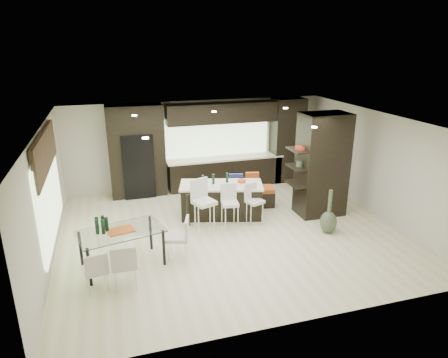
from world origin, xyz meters
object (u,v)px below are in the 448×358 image
object	(u,v)px
floor_vase	(329,212)
stool_mid	(230,211)
kitchen_island	(221,200)
chair_end	(178,240)
stool_right	(255,209)
stool_left	(204,212)
chair_near	(125,267)
bench	(249,197)
dining_table	(122,248)
chair_far	(96,272)

from	to	relation	value
floor_vase	stool_mid	bearing A→B (deg)	156.99
kitchen_island	chair_end	xyz separation A→B (m)	(-1.49, -1.84, -0.02)
stool_right	floor_vase	xyz separation A→B (m)	(1.54, -0.94, 0.12)
stool_left	chair_near	distance (m)	2.69
bench	chair_end	xyz separation A→B (m)	(-2.43, -2.28, 0.15)
kitchen_island	stool_left	distance (m)	1.03
dining_table	stool_mid	bearing A→B (deg)	8.93
stool_right	bench	size ratio (longest dim) A/B	0.61
stool_right	stool_left	bearing A→B (deg)	161.38
stool_right	dining_table	bearing A→B (deg)	177.88
kitchen_island	bench	size ratio (longest dim) A/B	1.52
kitchen_island	stool_mid	bearing A→B (deg)	-74.83
dining_table	kitchen_island	bearing A→B (deg)	21.46
stool_mid	bench	size ratio (longest dim) A/B	0.64
stool_right	floor_vase	distance (m)	1.81
kitchen_island	floor_vase	size ratio (longest dim) A/B	1.94
floor_vase	dining_table	world-z (taller)	floor_vase
stool_right	chair_far	distance (m)	4.22
stool_left	bench	xyz separation A→B (m)	(1.59, 1.24, -0.26)
chair_far	stool_right	bearing A→B (deg)	14.38
stool_left	stool_mid	size ratio (longest dim) A/B	1.18
bench	floor_vase	world-z (taller)	floor_vase
chair_far	kitchen_island	bearing A→B (deg)	27.95
stool_mid	dining_table	distance (m)	2.84
floor_vase	bench	bearing A→B (deg)	120.48
stool_right	bench	world-z (taller)	stool_right
bench	chair_far	xyz separation A→B (m)	(-4.08, -3.04, 0.12)
floor_vase	chair_end	xyz separation A→B (m)	(-3.68, -0.15, -0.13)
stool_left	stool_mid	xyz separation A→B (m)	(0.65, 0.04, -0.08)
floor_vase	chair_far	world-z (taller)	floor_vase
chair_near	chair_far	world-z (taller)	chair_near
stool_right	chair_end	xyz separation A→B (m)	(-2.14, -1.09, -0.01)
chair_far	chair_end	size ratio (longest dim) A/B	0.91
stool_mid	chair_end	bearing A→B (deg)	-137.27
stool_mid	stool_right	distance (m)	0.65
chair_near	stool_right	bearing A→B (deg)	31.27
kitchen_island	stool_right	world-z (taller)	kitchen_island
stool_left	stool_right	distance (m)	1.31
bench	floor_vase	size ratio (longest dim) A/B	1.27
chair_near	stool_mid	bearing A→B (deg)	36.90
dining_table	chair_far	world-z (taller)	dining_table
floor_vase	chair_far	xyz separation A→B (m)	(-5.33, -0.91, -0.16)
floor_vase	chair_end	bearing A→B (deg)	-177.60
dining_table	chair_far	xyz separation A→B (m)	(-0.51, -0.75, -0.01)
kitchen_island	dining_table	world-z (taller)	kitchen_island
bench	chair_near	distance (m)	4.70
stool_mid	chair_end	world-z (taller)	stool_mid
stool_mid	chair_far	size ratio (longest dim) A/B	1.16
floor_vase	stool_left	bearing A→B (deg)	162.54
kitchen_island	chair_near	world-z (taller)	kitchen_island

